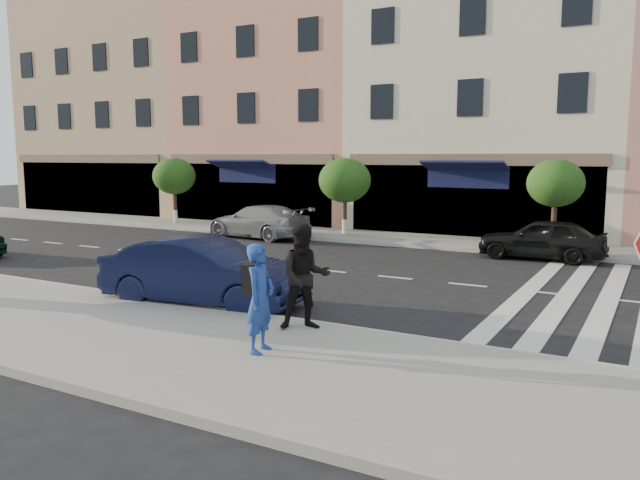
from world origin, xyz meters
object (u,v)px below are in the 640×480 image
(car_near_mid, at_px, (204,272))
(car_far_mid, at_px, (542,239))
(walker, at_px, (305,277))
(photographer, at_px, (260,298))
(car_far_left, at_px, (258,221))

(car_near_mid, relative_size, car_far_mid, 1.17)
(car_near_mid, height_order, car_far_mid, car_near_mid)
(car_far_mid, bearing_deg, walker, -11.52)
(car_near_mid, distance_m, car_far_mid, 11.46)
(walker, height_order, car_near_mid, walker)
(walker, xyz_separation_m, car_near_mid, (-3.19, 1.00, -0.36))
(photographer, relative_size, car_near_mid, 0.38)
(photographer, xyz_separation_m, car_far_mid, (2.16, 12.62, -0.36))
(walker, xyz_separation_m, car_far_mid, (2.23, 11.10, -0.45))
(walker, bearing_deg, car_far_mid, 40.14)
(photographer, bearing_deg, car_far_left, 27.15)
(photographer, xyz_separation_m, walker, (-0.07, 1.52, 0.08))
(car_far_left, height_order, car_far_mid, car_far_left)
(photographer, height_order, walker, walker)
(walker, relative_size, car_far_mid, 0.49)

